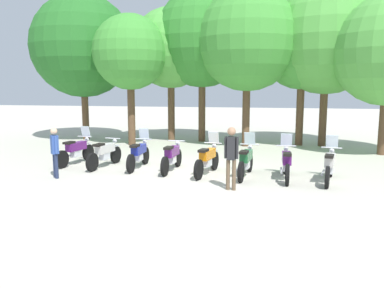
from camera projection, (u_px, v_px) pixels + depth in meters
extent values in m
plane|color=#BCB7A8|center=(189.00, 172.00, 13.12)|extent=(80.00, 80.00, 0.00)
cylinder|color=black|center=(88.00, 152.00, 15.18)|extent=(0.21, 0.65, 0.64)
cylinder|color=black|center=(62.00, 159.00, 13.75)|extent=(0.21, 0.65, 0.64)
cube|color=silver|center=(88.00, 144.00, 15.13)|extent=(0.18, 0.38, 0.04)
cube|color=#59196B|center=(76.00, 146.00, 14.46)|extent=(0.42, 0.98, 0.30)
cube|color=silver|center=(76.00, 154.00, 14.45)|extent=(0.28, 0.43, 0.24)
cube|color=black|center=(69.00, 143.00, 14.06)|extent=(0.31, 0.47, 0.08)
cylinder|color=silver|center=(87.00, 145.00, 15.05)|extent=(0.09, 0.23, 0.64)
cylinder|color=silver|center=(85.00, 136.00, 14.92)|extent=(0.62, 0.14, 0.04)
sphere|color=silver|center=(87.00, 139.00, 15.06)|extent=(0.18, 0.18, 0.16)
cylinder|color=silver|center=(67.00, 156.00, 14.24)|extent=(0.19, 0.70, 0.07)
cube|color=silver|center=(85.00, 131.00, 14.94)|extent=(0.38, 0.19, 0.39)
cylinder|color=black|center=(116.00, 155.00, 14.68)|extent=(0.20, 0.65, 0.64)
cylinder|color=black|center=(92.00, 162.00, 13.23)|extent=(0.20, 0.65, 0.64)
cube|color=silver|center=(116.00, 146.00, 14.62)|extent=(0.18, 0.37, 0.04)
cube|color=silver|center=(105.00, 148.00, 13.95)|extent=(0.41, 0.98, 0.30)
cube|color=silver|center=(105.00, 156.00, 13.94)|extent=(0.28, 0.43, 0.24)
cube|color=black|center=(99.00, 145.00, 13.55)|extent=(0.31, 0.47, 0.08)
cylinder|color=silver|center=(114.00, 147.00, 14.54)|extent=(0.09, 0.23, 0.64)
cylinder|color=silver|center=(113.00, 138.00, 14.41)|extent=(0.62, 0.13, 0.04)
sphere|color=silver|center=(115.00, 141.00, 14.55)|extent=(0.18, 0.18, 0.16)
cylinder|color=silver|center=(96.00, 159.00, 13.73)|extent=(0.18, 0.70, 0.07)
cylinder|color=black|center=(145.00, 156.00, 14.49)|extent=(0.11, 0.64, 0.64)
cylinder|color=black|center=(131.00, 164.00, 12.99)|extent=(0.11, 0.64, 0.64)
cube|color=silver|center=(145.00, 147.00, 14.44)|extent=(0.13, 0.36, 0.04)
cube|color=navy|center=(139.00, 149.00, 13.74)|extent=(0.27, 0.95, 0.30)
cube|color=silver|center=(138.00, 157.00, 13.73)|extent=(0.23, 0.40, 0.24)
cube|color=black|center=(135.00, 146.00, 13.32)|extent=(0.25, 0.44, 0.08)
cylinder|color=silver|center=(145.00, 148.00, 14.36)|extent=(0.05, 0.23, 0.64)
cylinder|color=silver|center=(144.00, 139.00, 14.22)|extent=(0.62, 0.05, 0.04)
sphere|color=silver|center=(145.00, 142.00, 14.37)|extent=(0.16, 0.16, 0.16)
cylinder|color=silver|center=(131.00, 160.00, 13.48)|extent=(0.08, 0.70, 0.07)
cube|color=silver|center=(144.00, 133.00, 14.25)|extent=(0.36, 0.14, 0.39)
cylinder|color=black|center=(178.00, 158.00, 14.04)|extent=(0.14, 0.64, 0.64)
cylinder|color=black|center=(165.00, 166.00, 12.55)|extent=(0.14, 0.64, 0.64)
cube|color=silver|center=(178.00, 149.00, 13.99)|extent=(0.14, 0.37, 0.04)
cube|color=#59196B|center=(172.00, 152.00, 13.29)|extent=(0.31, 0.96, 0.30)
cube|color=silver|center=(172.00, 160.00, 13.28)|extent=(0.24, 0.41, 0.24)
cube|color=black|center=(169.00, 148.00, 12.88)|extent=(0.27, 0.45, 0.08)
cylinder|color=silver|center=(177.00, 150.00, 13.90)|extent=(0.06, 0.23, 0.64)
cylinder|color=silver|center=(177.00, 141.00, 13.77)|extent=(0.62, 0.07, 0.04)
sphere|color=silver|center=(178.00, 144.00, 13.91)|extent=(0.17, 0.17, 0.16)
cylinder|color=silver|center=(165.00, 163.00, 13.04)|extent=(0.11, 0.70, 0.07)
cylinder|color=black|center=(215.00, 161.00, 13.48)|extent=(0.22, 0.65, 0.64)
cylinder|color=black|center=(199.00, 170.00, 12.06)|extent=(0.22, 0.65, 0.64)
cube|color=silver|center=(215.00, 151.00, 13.43)|extent=(0.19, 0.38, 0.04)
cube|color=orange|center=(208.00, 154.00, 12.77)|extent=(0.44, 0.98, 0.30)
cube|color=silver|center=(207.00, 163.00, 12.76)|extent=(0.29, 0.44, 0.24)
cube|color=black|center=(203.00, 150.00, 12.37)|extent=(0.32, 0.48, 0.08)
cylinder|color=silver|center=(214.00, 152.00, 13.35)|extent=(0.09, 0.23, 0.64)
cylinder|color=silver|center=(213.00, 143.00, 13.22)|extent=(0.62, 0.16, 0.04)
sphere|color=silver|center=(214.00, 146.00, 13.36)|extent=(0.19, 0.19, 0.16)
cylinder|color=silver|center=(199.00, 166.00, 12.55)|extent=(0.20, 0.70, 0.07)
cube|color=silver|center=(214.00, 137.00, 13.25)|extent=(0.38, 0.20, 0.39)
cylinder|color=black|center=(250.00, 162.00, 13.19)|extent=(0.18, 0.65, 0.64)
cylinder|color=black|center=(241.00, 172.00, 11.74)|extent=(0.18, 0.65, 0.64)
cube|color=silver|center=(250.00, 153.00, 13.14)|extent=(0.17, 0.37, 0.04)
cube|color=#1E6033|center=(246.00, 156.00, 12.46)|extent=(0.38, 0.98, 0.30)
cube|color=silver|center=(246.00, 165.00, 12.45)|extent=(0.27, 0.43, 0.24)
cube|color=black|center=(244.00, 152.00, 12.06)|extent=(0.30, 0.47, 0.08)
cylinder|color=silver|center=(250.00, 154.00, 13.06)|extent=(0.08, 0.23, 0.64)
cylinder|color=silver|center=(249.00, 144.00, 12.93)|extent=(0.62, 0.12, 0.04)
sphere|color=silver|center=(250.00, 147.00, 13.07)|extent=(0.18, 0.18, 0.16)
cylinder|color=silver|center=(239.00, 168.00, 12.23)|extent=(0.16, 0.70, 0.07)
cube|color=silver|center=(250.00, 138.00, 12.95)|extent=(0.37, 0.18, 0.39)
cylinder|color=black|center=(285.00, 164.00, 12.89)|extent=(0.11, 0.64, 0.64)
cylinder|color=black|center=(287.00, 175.00, 11.39)|extent=(0.11, 0.64, 0.64)
cube|color=silver|center=(286.00, 154.00, 12.84)|extent=(0.12, 0.36, 0.04)
cube|color=#59196B|center=(287.00, 158.00, 12.13)|extent=(0.27, 0.95, 0.30)
cube|color=silver|center=(286.00, 167.00, 12.13)|extent=(0.23, 0.40, 0.24)
cube|color=black|center=(287.00, 154.00, 11.72)|extent=(0.25, 0.44, 0.08)
cylinder|color=silver|center=(286.00, 155.00, 12.75)|extent=(0.05, 0.23, 0.64)
cylinder|color=silver|center=(286.00, 146.00, 12.62)|extent=(0.62, 0.04, 0.04)
sphere|color=silver|center=(286.00, 149.00, 12.76)|extent=(0.16, 0.16, 0.16)
cylinder|color=silver|center=(281.00, 170.00, 11.87)|extent=(0.08, 0.70, 0.07)
cube|color=silver|center=(286.00, 139.00, 12.65)|extent=(0.36, 0.14, 0.39)
cylinder|color=black|center=(331.00, 167.00, 12.48)|extent=(0.24, 0.65, 0.64)
cylinder|color=black|center=(327.00, 177.00, 11.07)|extent=(0.24, 0.65, 0.64)
cube|color=silver|center=(332.00, 156.00, 12.43)|extent=(0.19, 0.38, 0.04)
cube|color=silver|center=(330.00, 160.00, 11.77)|extent=(0.46, 0.98, 0.30)
cube|color=silver|center=(329.00, 169.00, 11.77)|extent=(0.30, 0.44, 0.24)
cube|color=black|center=(329.00, 156.00, 11.38)|extent=(0.33, 0.48, 0.08)
cylinder|color=silver|center=(331.00, 158.00, 12.35)|extent=(0.10, 0.23, 0.64)
cylinder|color=silver|center=(332.00, 148.00, 12.22)|extent=(0.61, 0.17, 0.04)
sphere|color=silver|center=(332.00, 151.00, 12.36)|extent=(0.19, 0.19, 0.16)
cylinder|color=silver|center=(323.00, 173.00, 11.56)|extent=(0.22, 0.70, 0.07)
cube|color=silver|center=(332.00, 141.00, 12.25)|extent=(0.38, 0.21, 0.39)
cylinder|color=brown|center=(228.00, 175.00, 10.89)|extent=(0.12, 0.12, 0.86)
cylinder|color=brown|center=(234.00, 175.00, 10.84)|extent=(0.12, 0.12, 0.86)
cube|color=#262628|center=(231.00, 148.00, 10.76)|extent=(0.24, 0.22, 0.65)
cylinder|color=#262628|center=(226.00, 147.00, 10.80)|extent=(0.09, 0.09, 0.62)
cylinder|color=#262628|center=(237.00, 148.00, 10.71)|extent=(0.09, 0.09, 0.62)
sphere|color=#A87A5B|center=(232.00, 131.00, 10.69)|extent=(0.26, 0.26, 0.23)
cylinder|color=#232D4C|center=(55.00, 165.00, 12.35)|extent=(0.16, 0.16, 0.78)
cylinder|color=#232D4C|center=(56.00, 166.00, 12.22)|extent=(0.16, 0.16, 0.78)
cube|color=#33519E|center=(55.00, 145.00, 12.18)|extent=(0.30, 0.30, 0.58)
cylinder|color=#33519E|center=(53.00, 144.00, 12.31)|extent=(0.11, 0.11, 0.55)
cylinder|color=#33519E|center=(56.00, 145.00, 12.05)|extent=(0.11, 0.11, 0.55)
sphere|color=#DBAD89|center=(54.00, 131.00, 12.12)|extent=(0.30, 0.30, 0.21)
cylinder|color=brown|center=(85.00, 111.00, 21.12)|extent=(0.36, 0.36, 3.09)
sphere|color=#236623|center=(83.00, 46.00, 20.61)|extent=(5.41, 5.41, 5.41)
cylinder|color=brown|center=(131.00, 112.00, 19.05)|extent=(0.36, 0.36, 3.23)
sphere|color=#3D8E33|center=(130.00, 52.00, 18.62)|extent=(3.61, 3.61, 3.61)
cylinder|color=brown|center=(171.00, 109.00, 20.55)|extent=(0.36, 0.36, 3.39)
sphere|color=#4C9E3D|center=(171.00, 48.00, 20.08)|extent=(4.12, 4.12, 4.12)
cylinder|color=brown|center=(202.00, 108.00, 20.23)|extent=(0.36, 0.36, 3.54)
sphere|color=#2D7A28|center=(202.00, 39.00, 19.71)|extent=(4.92, 4.92, 4.92)
cylinder|color=brown|center=(246.00, 112.00, 18.65)|extent=(0.36, 0.36, 3.35)
sphere|color=#3D8E33|center=(248.00, 40.00, 18.15)|extent=(4.81, 4.81, 4.81)
cylinder|color=brown|center=(300.00, 112.00, 18.89)|extent=(0.36, 0.36, 3.29)
sphere|color=#3D8E33|center=(303.00, 48.00, 18.45)|extent=(3.89, 3.89, 3.89)
cylinder|color=brown|center=(323.00, 112.00, 18.64)|extent=(0.36, 0.36, 3.27)
sphere|color=#4C9E3D|center=(327.00, 38.00, 18.12)|extent=(5.19, 5.19, 5.19)
cylinder|color=brown|center=(383.00, 123.00, 16.33)|extent=(0.36, 0.36, 2.74)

